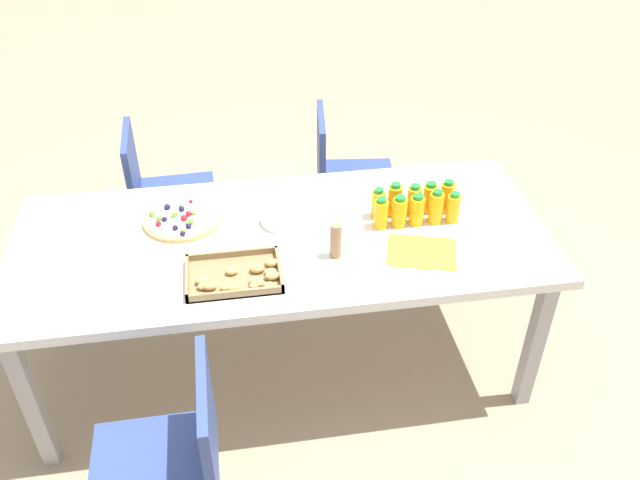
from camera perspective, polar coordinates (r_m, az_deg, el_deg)
name	(u,v)px	position (r m, az deg, el deg)	size (l,w,h in m)	color
ground_plane	(287,363)	(3.11, -2.88, -10.51)	(12.00, 12.00, 0.00)	gray
party_table	(282,248)	(2.66, -3.31, -0.71)	(2.12, 0.89, 0.73)	silver
chair_far_right	(175,458)	(2.22, -12.41, -17.87)	(0.40, 0.40, 0.83)	#33478C
chair_near_left	(343,173)	(3.47, 2.03, 5.78)	(0.44, 0.44, 0.83)	#33478C
chair_near_right	(160,191)	(3.41, -13.59, 4.12)	(0.41, 0.41, 0.83)	#33478C
juice_bottle_0	(447,197)	(2.77, 10.90, 3.65)	(0.06, 0.06, 0.15)	#F9AE14
juice_bottle_1	(430,198)	(2.76, 9.45, 3.58)	(0.06, 0.06, 0.14)	#F9AF14
juice_bottle_2	(414,201)	(2.74, 8.10, 3.38)	(0.06, 0.06, 0.14)	#F9AD14
juice_bottle_3	(395,200)	(2.72, 6.46, 3.43)	(0.06, 0.06, 0.15)	#F9AB14
juice_bottle_4	(378,204)	(2.71, 5.04, 3.13)	(0.06, 0.06, 0.13)	#FAAE14
juice_bottle_5	(453,208)	(2.72, 11.41, 2.72)	(0.05, 0.05, 0.13)	#F9AD14
juice_bottle_6	(436,208)	(2.70, 9.98, 2.74)	(0.06, 0.06, 0.15)	#F8AB14
juice_bottle_7	(417,211)	(2.68, 8.37, 2.49)	(0.06, 0.06, 0.14)	#F9AE14
juice_bottle_8	(399,212)	(2.66, 6.85, 2.45)	(0.06, 0.06, 0.14)	#FAAC14
juice_bottle_9	(381,214)	(2.64, 5.28, 2.25)	(0.06, 0.06, 0.14)	#F9AD14
fruit_pizza	(182,218)	(2.75, -11.81, 1.86)	(0.32, 0.32, 0.05)	tan
snack_tray	(238,276)	(2.42, -7.09, -3.11)	(0.35, 0.24, 0.04)	olive
plate_stack	(282,219)	(2.69, -3.29, 1.82)	(0.18, 0.18, 0.03)	silver
napkin_stack	(52,230)	(2.85, -22.12, 0.84)	(0.15, 0.15, 0.02)	white
cardboard_tube	(336,240)	(2.47, 1.37, -0.04)	(0.04, 0.04, 0.15)	#9E7A56
paper_folder	(422,252)	(2.56, 8.74, -1.02)	(0.26, 0.20, 0.01)	yellow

